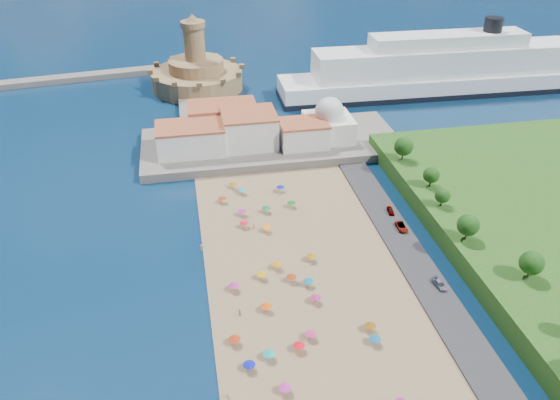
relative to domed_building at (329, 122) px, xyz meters
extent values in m
plane|color=#071938|center=(-30.00, -71.00, -8.97)|extent=(700.00, 700.00, 0.00)
cube|color=#59544C|center=(-20.00, 2.00, -7.47)|extent=(90.00, 36.00, 3.00)
cube|color=#59544C|center=(-42.00, 37.00, -7.77)|extent=(18.00, 70.00, 2.40)
cube|color=silver|center=(-48.00, -2.00, -1.47)|extent=(22.00, 14.00, 9.00)
cube|color=silver|center=(-28.00, 0.00, -0.47)|extent=(18.00, 16.00, 11.00)
cube|color=silver|center=(-10.00, -4.00, -1.97)|extent=(16.00, 12.00, 8.00)
cube|color=silver|center=(-36.00, 12.00, -0.97)|extent=(24.00, 14.00, 10.00)
cube|color=silver|center=(0.00, 0.00, -1.97)|extent=(16.00, 16.00, 8.00)
sphere|color=silver|center=(0.00, 0.00, 4.03)|extent=(10.00, 10.00, 10.00)
cylinder|color=silver|center=(0.00, 0.00, 7.83)|extent=(1.20, 1.20, 1.60)
cylinder|color=#A08050|center=(-42.00, 67.00, -4.97)|extent=(40.00, 40.00, 8.00)
cylinder|color=#A08050|center=(-42.00, 67.00, 1.53)|extent=(24.00, 24.00, 5.00)
cylinder|color=#A08050|center=(-42.00, 67.00, 11.03)|extent=(9.00, 9.00, 14.00)
cylinder|color=#A08050|center=(-42.00, 67.00, 19.23)|extent=(10.40, 10.40, 2.40)
cone|color=#A08050|center=(-42.00, 67.00, 21.93)|extent=(6.00, 6.00, 3.00)
cube|color=black|center=(62.59, 42.43, -7.82)|extent=(143.73, 23.92, 2.31)
cube|color=white|center=(62.59, 42.43, -4.70)|extent=(142.73, 23.50, 8.54)
cube|color=white|center=(62.59, 42.43, 5.26)|extent=(114.19, 19.18, 11.39)
cube|color=white|center=(62.59, 42.43, 13.80)|extent=(66.67, 14.51, 5.69)
cylinder|color=black|center=(81.57, 42.08, 19.50)|extent=(7.59, 7.59, 5.69)
cylinder|color=gray|center=(-41.58, -95.67, -7.72)|extent=(0.07, 0.07, 2.00)
cone|color=#0C15A0|center=(-41.58, -95.67, -6.82)|extent=(2.50, 2.50, 0.60)
cylinder|color=gray|center=(-27.93, -71.01, -7.72)|extent=(0.07, 0.07, 2.00)
cone|color=#92340D|center=(-27.93, -71.01, -6.82)|extent=(2.50, 2.50, 0.60)
cylinder|color=gray|center=(-14.72, -89.95, -7.72)|extent=(0.07, 0.07, 2.00)
cone|color=brown|center=(-14.72, -89.95, -6.82)|extent=(2.50, 2.50, 0.60)
cylinder|color=gray|center=(-24.33, -73.24, -7.72)|extent=(0.07, 0.07, 2.00)
cone|color=#0F688D|center=(-24.33, -73.24, -6.82)|extent=(2.50, 2.50, 0.60)
cylinder|color=gray|center=(-14.94, -93.71, -7.72)|extent=(0.07, 0.07, 2.00)
cone|color=#105997|center=(-14.94, -93.71, -6.82)|extent=(2.50, 2.50, 0.60)
cylinder|color=gray|center=(-34.81, -68.73, -7.72)|extent=(0.07, 0.07, 2.00)
cone|color=#CD970B|center=(-34.81, -68.73, -6.82)|extent=(2.50, 2.50, 0.60)
cylinder|color=gray|center=(-24.03, -79.18, -7.72)|extent=(0.07, 0.07, 2.00)
cone|color=#A02257|center=(-24.03, -79.18, -6.82)|extent=(2.50, 2.50, 0.60)
cylinder|color=gray|center=(-36.09, -46.20, -7.72)|extent=(0.07, 0.07, 2.00)
cone|color=red|center=(-36.09, -46.20, -6.82)|extent=(2.50, 2.50, 0.60)
cylinder|color=gray|center=(-30.36, -49.33, -7.72)|extent=(0.07, 0.07, 2.00)
cone|color=orange|center=(-30.36, -49.33, -6.82)|extent=(2.50, 2.50, 0.60)
cylinder|color=gray|center=(-22.63, -28.88, -7.72)|extent=(0.07, 0.07, 2.00)
cone|color=#0C1BA5|center=(-22.63, -28.88, -6.82)|extent=(2.50, 2.50, 0.60)
cylinder|color=gray|center=(-35.71, -102.35, -7.72)|extent=(0.07, 0.07, 2.00)
cone|color=#BA278F|center=(-35.71, -102.35, -6.82)|extent=(2.50, 2.50, 0.60)
cylinder|color=gray|center=(-35.82, -40.15, -7.72)|extent=(0.07, 0.07, 2.00)
cone|color=#A72378|center=(-35.82, -40.15, -6.82)|extent=(2.50, 2.50, 0.60)
cylinder|color=gray|center=(-35.52, -79.89, -7.72)|extent=(0.07, 0.07, 2.00)
cone|color=#E74D0A|center=(-35.52, -79.89, -6.82)|extent=(2.50, 2.50, 0.60)
cylinder|color=gray|center=(-21.47, -64.07, -7.72)|extent=(0.07, 0.07, 2.00)
cone|color=#8D690C|center=(-21.47, -64.07, -6.82)|extent=(2.50, 2.50, 0.60)
cylinder|color=gray|center=(-30.87, -92.59, -7.72)|extent=(0.07, 0.07, 2.00)
cone|color=red|center=(-30.87, -92.59, -6.82)|extent=(2.50, 2.50, 0.60)
cylinder|color=gray|center=(-27.72, -89.85, -7.72)|extent=(0.07, 0.07, 2.00)
cone|color=#C52A66|center=(-27.72, -89.85, -6.82)|extent=(2.50, 2.50, 0.60)
cylinder|color=gray|center=(-34.25, -28.50, -7.72)|extent=(0.07, 0.07, 2.00)
cone|color=#109A91|center=(-34.25, -28.50, -6.82)|extent=(2.50, 2.50, 0.60)
cylinder|color=gray|center=(-37.30, -93.64, -7.72)|extent=(0.07, 0.07, 2.00)
cone|color=#109592|center=(-37.30, -93.64, -6.82)|extent=(2.50, 2.50, 0.60)
cylinder|color=gray|center=(-40.73, -32.18, -7.72)|extent=(0.07, 0.07, 2.00)
cone|color=#A03A0E|center=(-40.73, -32.18, -6.82)|extent=(2.50, 2.50, 0.60)
cylinder|color=gray|center=(-30.49, -65.64, -7.72)|extent=(0.07, 0.07, 2.00)
cone|color=orange|center=(-30.49, -65.64, -6.82)|extent=(2.50, 2.50, 0.60)
cylinder|color=gray|center=(-41.87, -71.55, -7.72)|extent=(0.07, 0.07, 2.00)
cone|color=#AE2582|center=(-41.87, -71.55, -6.82)|extent=(2.50, 2.50, 0.60)
cylinder|color=gray|center=(-43.61, -88.35, -7.72)|extent=(0.07, 0.07, 2.00)
cone|color=#B0310E|center=(-43.61, -88.35, -6.82)|extent=(2.50, 2.50, 0.60)
cylinder|color=gray|center=(-21.19, -38.34, -7.72)|extent=(0.07, 0.07, 2.00)
cone|color=#126815|center=(-21.19, -38.34, -6.82)|extent=(2.50, 2.50, 0.60)
cylinder|color=gray|center=(-28.84, -39.75, -7.72)|extent=(0.07, 0.07, 2.00)
cone|color=#136C3C|center=(-28.84, -39.75, -6.82)|extent=(2.50, 2.50, 0.60)
cylinder|color=gray|center=(-36.59, -24.20, -7.72)|extent=(0.07, 0.07, 2.00)
cone|color=#8D630C|center=(-36.59, -24.20, -6.82)|extent=(2.50, 2.50, 0.60)
imported|color=tan|center=(-41.59, -79.99, -7.79)|extent=(1.14, 1.06, 1.87)
imported|color=tan|center=(-46.49, -101.51, -7.89)|extent=(0.69, 0.73, 1.68)
imported|color=tan|center=(-24.01, -30.47, -7.87)|extent=(1.27, 1.03, 1.71)
imported|color=tan|center=(-33.67, -47.20, -7.88)|extent=(0.67, 0.85, 1.69)
imported|color=tan|center=(-48.35, -54.25, -7.85)|extent=(0.74, 1.18, 1.76)
imported|color=gray|center=(6.00, -79.57, -7.58)|extent=(2.65, 5.03, 1.39)
imported|color=gray|center=(6.00, -46.98, -7.60)|extent=(2.07, 4.12, 1.35)
imported|color=gray|center=(6.00, -55.31, -7.56)|extent=(2.58, 5.25, 1.43)
cylinder|color=#382314|center=(23.41, -86.07, -1.45)|extent=(0.50, 0.50, 3.04)
sphere|color=#14380F|center=(23.41, -86.07, 1.28)|extent=(5.47, 5.47, 5.47)
cylinder|color=#382314|center=(16.54, -69.71, -1.44)|extent=(0.50, 0.50, 3.08)
sphere|color=#14380F|center=(16.54, -69.71, 1.33)|extent=(5.54, 5.54, 5.54)
cylinder|color=#382314|center=(17.31, -53.92, -1.81)|extent=(0.50, 0.50, 2.34)
sphere|color=#14380F|center=(17.31, -53.92, 0.30)|extent=(4.20, 4.20, 4.20)
cylinder|color=#382314|center=(18.73, -43.35, -1.66)|extent=(0.50, 0.50, 2.63)
sphere|color=#14380F|center=(18.73, -43.35, 0.71)|extent=(4.73, 4.73, 4.73)
cylinder|color=#382314|center=(17.07, -26.13, -1.31)|extent=(0.50, 0.50, 3.32)
sphere|color=#14380F|center=(17.07, -26.13, 1.67)|extent=(5.98, 5.98, 5.98)
camera|label=1|loc=(-49.38, -169.63, 76.86)|focal=35.00mm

